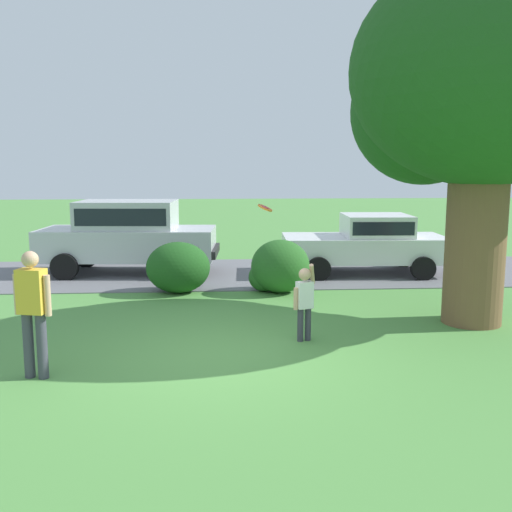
% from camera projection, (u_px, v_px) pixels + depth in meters
% --- Properties ---
extents(ground_plane, '(80.00, 80.00, 0.00)m').
position_uv_depth(ground_plane, '(224.00, 355.00, 8.88)').
color(ground_plane, '#518E42').
extents(driveway_strip, '(28.00, 4.40, 0.02)m').
position_uv_depth(driveway_strip, '(221.00, 273.00, 15.44)').
color(driveway_strip, slate).
rests_on(driveway_strip, ground).
extents(oak_tree_large, '(4.86, 4.83, 6.43)m').
position_uv_depth(oak_tree_large, '(482.00, 87.00, 10.22)').
color(oak_tree_large, brown).
rests_on(oak_tree_large, ground).
extents(shrub_near_tree, '(1.43, 1.15, 1.15)m').
position_uv_depth(shrub_near_tree, '(178.00, 268.00, 13.08)').
color(shrub_near_tree, '#1E511C').
rests_on(shrub_near_tree, ground).
extents(shrub_centre_left, '(1.37, 1.20, 1.20)m').
position_uv_depth(shrub_centre_left, '(278.00, 268.00, 13.14)').
color(shrub_centre_left, '#286023').
rests_on(shrub_centre_left, ground).
extents(parked_sedan, '(4.47, 2.24, 1.56)m').
position_uv_depth(parked_sedan, '(368.00, 242.00, 15.33)').
color(parked_sedan, white).
rests_on(parked_sedan, ground).
extents(parked_suv, '(4.81, 2.33, 1.92)m').
position_uv_depth(parked_suv, '(128.00, 233.00, 15.33)').
color(parked_suv, silver).
rests_on(parked_suv, ground).
extents(child_thrower, '(0.40, 0.36, 1.29)m').
position_uv_depth(child_thrower, '(304.00, 298.00, 9.49)').
color(child_thrower, '#383842').
rests_on(child_thrower, ground).
extents(frisbee, '(0.28, 0.28, 0.17)m').
position_uv_depth(frisbee, '(265.00, 208.00, 10.39)').
color(frisbee, orange).
extents(adult_onlooker, '(0.52, 0.30, 1.74)m').
position_uv_depth(adult_onlooker, '(33.00, 307.00, 7.79)').
color(adult_onlooker, '#3F3F4C').
rests_on(adult_onlooker, ground).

